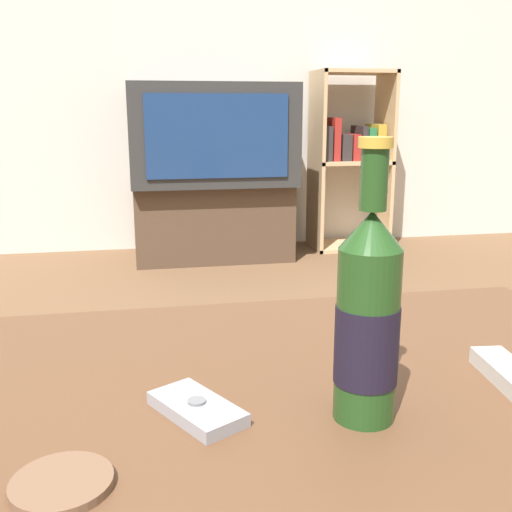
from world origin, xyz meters
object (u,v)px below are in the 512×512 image
at_px(television, 211,134).
at_px(beer_bottle, 368,319).
at_px(cell_phone, 197,409).
at_px(tv_stand, 212,220).
at_px(bookshelf, 350,155).

distance_m(television, beer_bottle, 2.68).
relative_size(television, cell_phone, 6.96).
xyz_separation_m(tv_stand, television, (0.00, -0.00, 0.46)).
bearing_deg(bookshelf, beer_bottle, -109.30).
height_order(television, beer_bottle, television).
distance_m(television, bookshelf, 0.82).
bearing_deg(bookshelf, television, -173.96).
height_order(tv_stand, bookshelf, bookshelf).
distance_m(tv_stand, cell_phone, 2.68).
bearing_deg(cell_phone, tv_stand, 53.45).
bearing_deg(beer_bottle, cell_phone, 167.89).
distance_m(tv_stand, beer_bottle, 2.71).
bearing_deg(tv_stand, cell_phone, -97.07).
relative_size(tv_stand, cell_phone, 6.83).
xyz_separation_m(tv_stand, bookshelf, (0.81, 0.08, 0.33)).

